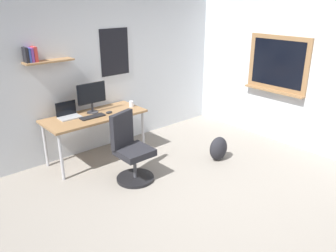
{
  "coord_description": "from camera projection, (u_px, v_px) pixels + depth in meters",
  "views": [
    {
      "loc": [
        -2.67,
        -2.3,
        2.39
      ],
      "look_at": [
        -0.04,
        0.71,
        0.85
      ],
      "focal_mm": 36.16,
      "sensor_mm": 36.0,
      "label": 1
    }
  ],
  "objects": [
    {
      "name": "backpack",
      "position": [
        218.0,
        149.0,
        5.22
      ],
      "size": [
        0.32,
        0.22,
        0.38
      ],
      "primitive_type": "ellipsoid",
      "color": "#232328",
      "rests_on": "ground"
    },
    {
      "name": "wall_right",
      "position": [
        320.0,
        72.0,
        5.17
      ],
      "size": [
        0.22,
        5.0,
        2.6
      ],
      "color": "silver",
      "rests_on": "ground"
    },
    {
      "name": "coffee_mug",
      "position": [
        131.0,
        104.0,
        5.43
      ],
      "size": [
        0.08,
        0.08,
        0.09
      ],
      "primitive_type": "cylinder",
      "color": "silver",
      "rests_on": "desk"
    },
    {
      "name": "laptop",
      "position": [
        68.0,
        114.0,
        4.95
      ],
      "size": [
        0.31,
        0.21,
        0.23
      ],
      "color": "#ADAFB5",
      "rests_on": "desk"
    },
    {
      "name": "keyboard",
      "position": [
        93.0,
        117.0,
        4.96
      ],
      "size": [
        0.37,
        0.13,
        0.02
      ],
      "primitive_type": "cube",
      "color": "black",
      "rests_on": "desk"
    },
    {
      "name": "ground_plane",
      "position": [
        209.0,
        206.0,
        4.11
      ],
      "size": [
        5.2,
        5.2,
        0.0
      ],
      "primitive_type": "plane",
      "color": "gray",
      "rests_on": "ground"
    },
    {
      "name": "desk",
      "position": [
        95.0,
        119.0,
        5.09
      ],
      "size": [
        1.51,
        0.66,
        0.72
      ],
      "color": "#997047",
      "rests_on": "ground"
    },
    {
      "name": "computer_mouse",
      "position": [
        109.0,
        112.0,
        5.13
      ],
      "size": [
        0.1,
        0.06,
        0.03
      ],
      "primitive_type": "ellipsoid",
      "color": "#262628",
      "rests_on": "desk"
    },
    {
      "name": "monitor_primary",
      "position": [
        92.0,
        96.0,
        5.07
      ],
      "size": [
        0.46,
        0.17,
        0.46
      ],
      "color": "#38383D",
      "rests_on": "desk"
    },
    {
      "name": "wall_back",
      "position": [
        98.0,
        69.0,
        5.37
      ],
      "size": [
        5.0,
        0.3,
        2.6
      ],
      "color": "silver",
      "rests_on": "ground"
    },
    {
      "name": "office_chair",
      "position": [
        131.0,
        152.0,
        4.6
      ],
      "size": [
        0.52,
        0.54,
        0.95
      ],
      "color": "black",
      "rests_on": "ground"
    }
  ]
}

